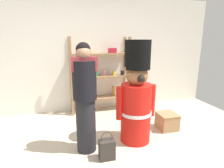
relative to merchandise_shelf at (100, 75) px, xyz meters
The scene contains 7 objects.
ground_plane 2.19m from the merchandise_shelf, 100.79° to the right, with size 6.40×6.40×0.00m, color beige.
back_wall 0.62m from the merchandise_shelf, 149.76° to the left, with size 6.40×0.12×2.60m, color silver.
merchandise_shelf is the anchor object (origin of this frame).
teddy_bear_guard 1.50m from the merchandise_shelf, 78.77° to the right, with size 0.66×0.51×1.64m.
person_shopper 1.63m from the merchandise_shelf, 108.99° to the right, with size 0.36×0.34×1.61m.
shopping_bag 1.99m from the merchandise_shelf, 98.79° to the right, with size 0.22×0.15×0.41m.
display_crate 1.77m from the merchandise_shelf, 50.77° to the right, with size 0.34×0.36×0.30m.
Camera 1 is at (-0.43, -2.06, 1.64)m, focal length 29.20 mm.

